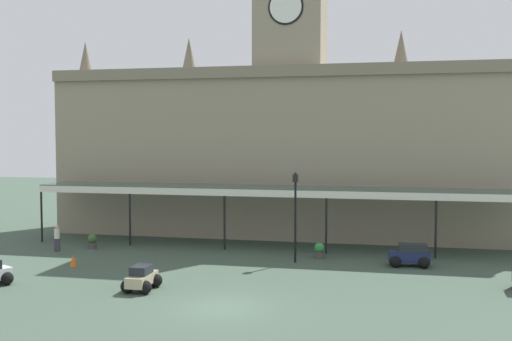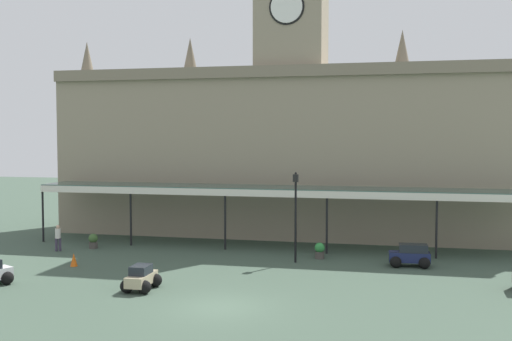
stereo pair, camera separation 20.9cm
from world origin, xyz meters
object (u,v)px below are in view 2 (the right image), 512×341
at_px(car_beige_sedan, 141,279).
at_px(pedestrian_crossing_forecourt, 58,237).
at_px(victorian_lamppost, 296,207).
at_px(planter_forecourt_centre, 93,241).
at_px(planter_by_canopy, 320,250).
at_px(car_navy_estate, 410,257).
at_px(traffic_cone, 74,260).

xyz_separation_m(car_beige_sedan, pedestrian_crossing_forecourt, (-9.06, 7.79, 0.41)).
bearing_deg(victorian_lamppost, planter_forecourt_centre, 174.01).
height_order(pedestrian_crossing_forecourt, victorian_lamppost, victorian_lamppost).
bearing_deg(planter_by_canopy, pedestrian_crossing_forecourt, -175.62).
height_order(car_beige_sedan, pedestrian_crossing_forecourt, pedestrian_crossing_forecourt).
height_order(planter_by_canopy, planter_forecourt_centre, same).
bearing_deg(car_navy_estate, planter_forecourt_centre, 176.84).
relative_size(car_beige_sedan, victorian_lamppost, 0.39).
bearing_deg(pedestrian_crossing_forecourt, planter_by_canopy, 4.38).
bearing_deg(planter_forecourt_centre, car_navy_estate, -3.16).
bearing_deg(car_beige_sedan, victorian_lamppost, 50.92).
bearing_deg(pedestrian_crossing_forecourt, car_beige_sedan, -40.71).
relative_size(car_navy_estate, pedestrian_crossing_forecourt, 1.37).
distance_m(car_navy_estate, victorian_lamppost, 7.00).
bearing_deg(car_navy_estate, traffic_cone, -167.72).
relative_size(pedestrian_crossing_forecourt, planter_by_canopy, 1.74).
bearing_deg(victorian_lamppost, planter_by_canopy, 47.96).
height_order(car_beige_sedan, victorian_lamppost, victorian_lamppost).
height_order(car_navy_estate, planter_forecourt_centre, car_navy_estate).
xyz_separation_m(traffic_cone, planter_forecourt_centre, (-1.51, 5.13, 0.12)).
distance_m(victorian_lamppost, planter_forecourt_centre, 13.90).
xyz_separation_m(victorian_lamppost, planter_forecourt_centre, (-13.55, 1.42, -2.75)).
bearing_deg(pedestrian_crossing_forecourt, planter_forecourt_centre, 36.77).
distance_m(pedestrian_crossing_forecourt, planter_by_canopy, 16.59).
relative_size(car_beige_sedan, traffic_cone, 2.78).
bearing_deg(traffic_cone, pedestrian_crossing_forecourt, 130.48).
bearing_deg(car_beige_sedan, planter_by_canopy, 50.45).
height_order(car_navy_estate, victorian_lamppost, victorian_lamppost).
relative_size(victorian_lamppost, planter_by_canopy, 5.48).
bearing_deg(pedestrian_crossing_forecourt, traffic_cone, -49.52).
relative_size(traffic_cone, planter_forecourt_centre, 0.77).
height_order(pedestrian_crossing_forecourt, planter_by_canopy, pedestrian_crossing_forecourt).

